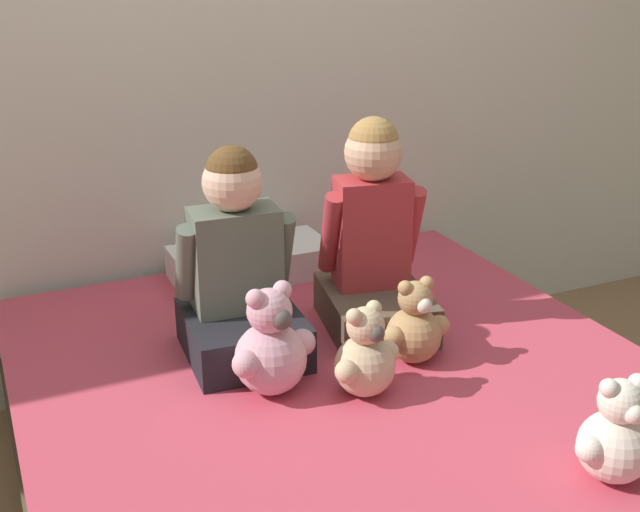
% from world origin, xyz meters
% --- Properties ---
extents(wall_behind_bed, '(8.00, 0.06, 2.50)m').
position_xyz_m(wall_behind_bed, '(0.00, 1.04, 1.25)').
color(wall_behind_bed, silver).
rests_on(wall_behind_bed, ground_plane).
extents(bed, '(1.69, 1.94, 0.43)m').
position_xyz_m(bed, '(0.00, 0.00, 0.21)').
color(bed, '#473828').
rests_on(bed, ground_plane).
extents(child_on_left, '(0.34, 0.37, 0.59)m').
position_xyz_m(child_on_left, '(-0.21, 0.31, 0.66)').
color(child_on_left, black).
rests_on(child_on_left, bed).
extents(child_on_right, '(0.35, 0.42, 0.63)m').
position_xyz_m(child_on_right, '(0.21, 0.32, 0.69)').
color(child_on_right, brown).
rests_on(child_on_right, bed).
extents(teddy_bear_held_by_left_child, '(0.24, 0.19, 0.30)m').
position_xyz_m(teddy_bear_held_by_left_child, '(-0.21, 0.07, 0.55)').
color(teddy_bear_held_by_left_child, '#DBA3B2').
rests_on(teddy_bear_held_by_left_child, bed).
extents(teddy_bear_held_by_right_child, '(0.20, 0.15, 0.24)m').
position_xyz_m(teddy_bear_held_by_right_child, '(0.20, 0.06, 0.53)').
color(teddy_bear_held_by_right_child, tan).
rests_on(teddy_bear_held_by_right_child, bed).
extents(teddy_bear_between_children, '(0.20, 0.16, 0.25)m').
position_xyz_m(teddy_bear_between_children, '(-0.00, -0.04, 0.54)').
color(teddy_bear_between_children, '#D1B78E').
rests_on(teddy_bear_between_children, bed).
extents(teddy_bear_at_foot_of_bed, '(0.21, 0.16, 0.25)m').
position_xyz_m(teddy_bear_at_foot_of_bed, '(0.32, -0.57, 0.53)').
color(teddy_bear_at_foot_of_bed, silver).
rests_on(teddy_bear_at_foot_of_bed, bed).
extents(pillow_at_headboard, '(0.54, 0.26, 0.11)m').
position_xyz_m(pillow_at_headboard, '(0.00, 0.81, 0.49)').
color(pillow_at_headboard, white).
rests_on(pillow_at_headboard, bed).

